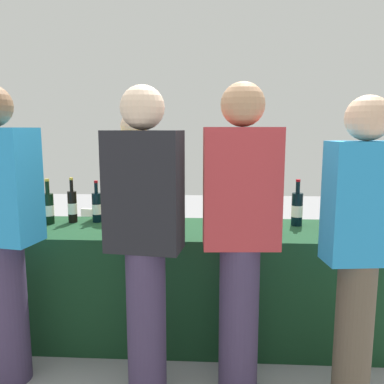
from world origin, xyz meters
The scene contains 19 objects.
ground_plane centered at (0.00, 0.00, 0.00)m, with size 12.00×12.00×0.00m, color gray.
tasting_table centered at (0.00, 0.00, 0.39)m, with size 2.60×0.64×0.78m, color #14381E.
wine_bottle_0 centered at (-1.02, 0.08, 0.89)m, with size 0.08×0.08×0.32m.
wine_bottle_1 centered at (-0.87, 0.13, 0.89)m, with size 0.06×0.06×0.32m.
wine_bottle_2 centered at (-0.70, 0.15, 0.89)m, with size 0.07×0.07×0.30m.
wine_bottle_3 centered at (-0.17, 0.16, 0.88)m, with size 0.08×0.08×0.30m.
wine_bottle_4 centered at (0.20, 0.17, 0.89)m, with size 0.07×0.07×0.31m.
wine_bottle_5 centered at (0.72, 0.13, 0.89)m, with size 0.08×0.08×0.32m.
wine_bottle_6 centered at (0.95, 0.08, 0.89)m, with size 0.07×0.07×0.32m.
wine_glass_0 centered at (-0.47, -0.11, 0.88)m, with size 0.06×0.06×0.14m.
wine_glass_1 centered at (0.54, -0.13, 0.87)m, with size 0.07×0.07×0.14m.
wine_glass_2 centered at (0.92, -0.14, 0.89)m, with size 0.07×0.07×0.15m.
ice_bucket centered at (1.01, -0.05, 0.86)m, with size 0.22×0.22×0.16m, color silver.
server_pouring centered at (-0.49, 0.53, 0.84)m, with size 0.43×0.27×1.57m.
guest_0 centered at (-1.02, -0.55, 0.90)m, with size 0.46×0.30×1.67m.
guest_1 centered at (-0.21, -0.63, 0.91)m, with size 0.41×0.26×1.66m.
guest_2 centered at (0.29, -0.57, 0.91)m, with size 0.40×0.24×1.68m.
guest_3 centered at (0.86, -0.68, 0.89)m, with size 0.36×0.22×1.60m.
menu_board centered at (-0.76, 0.84, 0.36)m, with size 0.61×0.03×0.72m, color white.
Camera 1 is at (0.15, -2.61, 1.44)m, focal length 37.23 mm.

